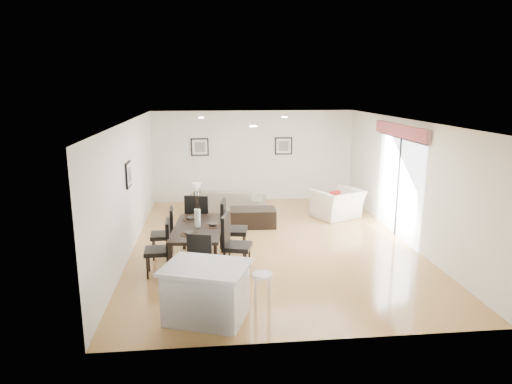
{
  "coord_description": "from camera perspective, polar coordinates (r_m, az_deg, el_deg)",
  "views": [
    {
      "loc": [
        -1.34,
        -9.51,
        3.4
      ],
      "look_at": [
        -0.31,
        0.4,
        1.08
      ],
      "focal_mm": 32.0,
      "sensor_mm": 36.0,
      "label": 1
    }
  ],
  "objects": [
    {
      "name": "side_table",
      "position": [
        11.74,
        -7.33,
        -2.36
      ],
      "size": [
        0.48,
        0.48,
        0.58
      ],
      "primitive_type": "cube",
      "rotation": [
        0.0,
        0.0,
        -0.11
      ],
      "color": "black",
      "rests_on": "ground"
    },
    {
      "name": "courtyard_plant_b",
      "position": [
        13.48,
        24.73,
        -1.19
      ],
      "size": [
        0.43,
        0.43,
        0.71
      ],
      "primitive_type": "imported",
      "rotation": [
        0.0,
        0.0,
        -0.07
      ],
      "color": "#3C5C27",
      "rests_on": "ground"
    },
    {
      "name": "wall_left",
      "position": [
        9.87,
        -15.51,
        0.63
      ],
      "size": [
        0.04,
        8.0,
        2.7
      ],
      "primitive_type": "cube",
      "color": "white",
      "rests_on": "ground"
    },
    {
      "name": "kitchen_island",
      "position": [
        6.95,
        -6.22,
        -12.31
      ],
      "size": [
        1.45,
        1.28,
        0.84
      ],
      "rotation": [
        0.0,
        0.0,
        -0.34
      ],
      "color": "silver",
      "rests_on": "ground"
    },
    {
      "name": "bar_stool",
      "position": [
        6.92,
        0.79,
        -10.9
      ],
      "size": [
        0.31,
        0.31,
        0.68
      ],
      "color": "white",
      "rests_on": "ground"
    },
    {
      "name": "framed_print_back_right",
      "position": [
        13.78,
        3.46,
        5.77
      ],
      "size": [
        0.52,
        0.04,
        0.52
      ],
      "color": "black",
      "rests_on": "wall_back"
    },
    {
      "name": "dining_chair_wnear",
      "position": [
        8.54,
        -11.65,
        -6.5
      ],
      "size": [
        0.48,
        0.48,
        1.03
      ],
      "rotation": [
        0.0,
        0.0,
        -1.53
      ],
      "color": "black",
      "rests_on": "ground"
    },
    {
      "name": "coffee_table",
      "position": [
        11.31,
        -0.4,
        -3.21
      ],
      "size": [
        1.14,
        0.71,
        0.45
      ],
      "primitive_type": "cube",
      "rotation": [
        0.0,
        0.0,
        -0.04
      ],
      "color": "black",
      "rests_on": "ground"
    },
    {
      "name": "vase",
      "position": [
        8.78,
        -7.35,
        -2.34
      ],
      "size": [
        0.78,
        1.27,
        0.72
      ],
      "color": "white",
      "rests_on": "dining_table"
    },
    {
      "name": "sofa",
      "position": [
        12.76,
        -3.68,
        -0.98
      ],
      "size": [
        2.24,
        1.43,
        0.61
      ],
      "primitive_type": "imported",
      "rotation": [
        0.0,
        0.0,
        2.82
      ],
      "color": "gray",
      "rests_on": "ground"
    },
    {
      "name": "ground",
      "position": [
        10.19,
        1.95,
        -6.41
      ],
      "size": [
        8.0,
        8.0,
        0.0
      ],
      "primitive_type": "plane",
      "color": "tan",
      "rests_on": "ground"
    },
    {
      "name": "sliding_door",
      "position": [
        10.85,
        17.48,
        3.29
      ],
      "size": [
        0.12,
        2.7,
        2.57
      ],
      "color": "white",
      "rests_on": "wall_right"
    },
    {
      "name": "ceiling",
      "position": [
        9.63,
        2.08,
        8.92
      ],
      "size": [
        6.0,
        8.0,
        0.02
      ],
      "primitive_type": "cube",
      "color": "white",
      "rests_on": "wall_back"
    },
    {
      "name": "cushion",
      "position": [
        12.03,
        9.83,
        -0.62
      ],
      "size": [
        0.32,
        0.23,
        0.31
      ],
      "primitive_type": "cube",
      "rotation": [
        0.0,
        0.0,
        3.63
      ],
      "color": "maroon",
      "rests_on": "armchair"
    },
    {
      "name": "dining_chair_head",
      "position": [
        7.87,
        -7.26,
        -8.38
      ],
      "size": [
        0.52,
        0.52,
        0.95
      ],
      "rotation": [
        0.0,
        0.0,
        -0.25
      ],
      "color": "black",
      "rests_on": "ground"
    },
    {
      "name": "courtyard",
      "position": [
        13.04,
        29.32,
        0.45
      ],
      "size": [
        6.0,
        6.0,
        2.0
      ],
      "color": "gray",
      "rests_on": "ground"
    },
    {
      "name": "table_lamp",
      "position": [
        11.6,
        -7.41,
        0.4
      ],
      "size": [
        0.23,
        0.23,
        0.44
      ],
      "color": "white",
      "rests_on": "side_table"
    },
    {
      "name": "dining_chair_wfar",
      "position": [
        9.4,
        -11.13,
        -4.68
      ],
      "size": [
        0.48,
        0.48,
        1.02
      ],
      "rotation": [
        0.0,
        0.0,
        -1.52
      ],
      "color": "black",
      "rests_on": "ground"
    },
    {
      "name": "framed_print_back_left",
      "position": [
        13.6,
        -7.04,
        5.6
      ],
      "size": [
        0.52,
        0.04,
        0.52
      ],
      "color": "black",
      "rests_on": "wall_back"
    },
    {
      "name": "wall_back",
      "position": [
        13.73,
        -0.3,
        4.51
      ],
      "size": [
        6.0,
        0.04,
        2.7
      ],
      "primitive_type": "cube",
      "color": "white",
      "rests_on": "ground"
    },
    {
      "name": "dining_chair_efar",
      "position": [
        9.36,
        -3.32,
        -4.11
      ],
      "size": [
        0.58,
        0.58,
        1.14
      ],
      "rotation": [
        0.0,
        0.0,
        1.43
      ],
      "color": "black",
      "rests_on": "ground"
    },
    {
      "name": "framed_print_left_wall",
      "position": [
        9.61,
        -15.63,
        2.12
      ],
      "size": [
        0.04,
        0.52,
        0.52
      ],
      "rotation": [
        0.0,
        0.0,
        1.57
      ],
      "color": "black",
      "rests_on": "wall_left"
    },
    {
      "name": "dining_chair_enear",
      "position": [
        8.51,
        -3.0,
        -6.02
      ],
      "size": [
        0.61,
        0.61,
        1.1
      ],
      "rotation": [
        0.0,
        0.0,
        1.3
      ],
      "color": "black",
      "rests_on": "ground"
    },
    {
      "name": "armchair",
      "position": [
        12.21,
        10.14,
        -1.45
      ],
      "size": [
        1.49,
        1.43,
        0.75
      ],
      "primitive_type": "imported",
      "rotation": [
        0.0,
        0.0,
        3.61
      ],
      "color": "silver",
      "rests_on": "ground"
    },
    {
      "name": "wall_front",
      "position": [
        6.03,
        7.3,
        -6.88
      ],
      "size": [
        6.0,
        0.04,
        2.7
      ],
      "primitive_type": "cube",
      "color": "white",
      "rests_on": "ground"
    },
    {
      "name": "dining_table",
      "position": [
        8.89,
        -7.28,
        -4.8
      ],
      "size": [
        1.07,
        1.9,
        0.76
      ],
      "rotation": [
        0.0,
        0.0,
        -0.09
      ],
      "color": "black",
      "rests_on": "ground"
    },
    {
      "name": "wall_right",
      "position": [
        10.65,
        18.21,
        1.34
      ],
      "size": [
        0.04,
        8.0,
        2.7
      ],
      "primitive_type": "cube",
      "color": "white",
      "rests_on": "ground"
    },
    {
      "name": "dining_chair_foot",
      "position": [
        9.98,
        -7.25,
        -3.11
      ],
      "size": [
        0.6,
        0.6,
        1.13
      ],
      "rotation": [
        0.0,
        0.0,
        2.94
      ],
      "color": "black",
      "rests_on": "ground"
    }
  ]
}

